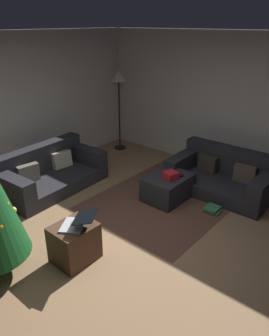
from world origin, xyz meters
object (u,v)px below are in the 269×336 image
at_px(ottoman, 168,187).
at_px(couch_left, 49,173).
at_px(side_table, 75,243).
at_px(gift_box, 171,175).
at_px(corner_lamp, 119,82).
at_px(tv_remote, 179,175).
at_px(book_stack, 213,209).
at_px(laptop, 77,222).
at_px(couch_right, 223,176).

bearing_deg(ottoman, couch_left, 118.71).
distance_m(couch_left, side_table, 2.14).
distance_m(gift_box, corner_lamp, 2.85).
relative_size(couch_left, tv_remote, 11.95).
bearing_deg(couch_left, corner_lamp, -174.30).
height_order(gift_box, book_stack, gift_box).
bearing_deg(tv_remote, laptop, 175.97).
distance_m(couch_right, laptop, 2.92).
height_order(ottoman, book_stack, ottoman).
distance_m(laptop, corner_lamp, 4.07).
relative_size(couch_right, laptop, 3.34).
distance_m(ottoman, side_table, 2.02).
relative_size(laptop, book_stack, 2.07).
height_order(couch_left, gift_box, couch_left).
xyz_separation_m(gift_box, tv_remote, (0.19, -0.03, -0.05)).
bearing_deg(gift_box, laptop, 179.73).
height_order(laptop, book_stack, laptop).
xyz_separation_m(side_table, book_stack, (2.13, -0.77, -0.21)).
bearing_deg(book_stack, couch_left, 113.19).
height_order(gift_box, tv_remote, gift_box).
xyz_separation_m(gift_box, corner_lamp, (1.28, 2.31, 1.06)).
relative_size(tv_remote, book_stack, 0.63).
bearing_deg(couch_left, ottoman, 115.17).
height_order(couch_left, book_stack, couch_left).
xyz_separation_m(gift_box, laptop, (-1.93, 0.01, 0.08)).
relative_size(couch_right, ottoman, 2.20).
xyz_separation_m(ottoman, gift_box, (-0.05, -0.08, 0.26)).
relative_size(ottoman, corner_lamp, 0.44).
xyz_separation_m(couch_right, side_table, (-2.90, 0.53, -0.02)).
height_order(gift_box, corner_lamp, corner_lamp).
height_order(couch_left, laptop, couch_left).
height_order(couch_left, couch_right, couch_left).
bearing_deg(corner_lamp, couch_left, -170.76).
bearing_deg(laptop, corner_lamp, 35.68).
xyz_separation_m(ottoman, corner_lamp, (1.23, 2.23, 1.32)).
relative_size(gift_box, laptop, 0.39).
xyz_separation_m(couch_left, book_stack, (1.14, -2.66, -0.23)).
xyz_separation_m(couch_right, corner_lamp, (0.34, 2.78, 1.26)).
bearing_deg(side_table, ottoman, 0.63).
distance_m(tv_remote, laptop, 2.12).
bearing_deg(tv_remote, corner_lamp, 62.00).
relative_size(side_table, laptop, 1.00).
distance_m(couch_right, book_stack, 0.84).
bearing_deg(couch_right, gift_box, 62.29).
height_order(couch_right, side_table, couch_right).
relative_size(couch_right, book_stack, 6.91).
xyz_separation_m(laptop, corner_lamp, (3.21, 2.31, 0.98)).
bearing_deg(ottoman, couch_right, -31.90).
relative_size(laptop, corner_lamp, 0.29).
xyz_separation_m(laptop, book_stack, (2.10, -0.72, -0.51)).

